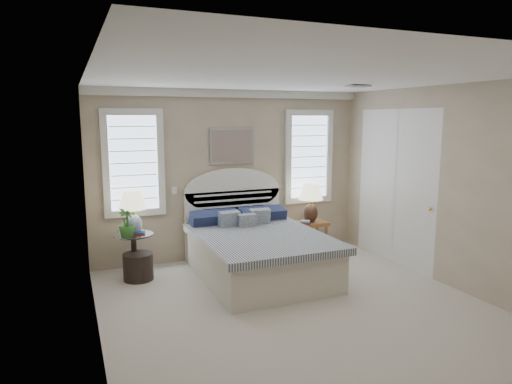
% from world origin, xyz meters
% --- Properties ---
extents(floor, '(4.50, 5.00, 0.01)m').
position_xyz_m(floor, '(0.00, 0.00, 0.00)').
color(floor, '#B9AF9E').
rests_on(floor, ground).
extents(ceiling, '(4.50, 5.00, 0.01)m').
position_xyz_m(ceiling, '(0.00, 0.00, 2.70)').
color(ceiling, white).
rests_on(ceiling, wall_back).
extents(wall_back, '(4.50, 0.02, 2.70)m').
position_xyz_m(wall_back, '(0.00, 2.50, 1.35)').
color(wall_back, tan).
rests_on(wall_back, floor).
extents(wall_left, '(0.02, 5.00, 2.70)m').
position_xyz_m(wall_left, '(-2.25, 0.00, 1.35)').
color(wall_left, tan).
rests_on(wall_left, floor).
extents(wall_right, '(0.02, 5.00, 2.70)m').
position_xyz_m(wall_right, '(2.25, 0.00, 1.35)').
color(wall_right, tan).
rests_on(wall_right, floor).
extents(crown_molding, '(4.50, 0.08, 0.12)m').
position_xyz_m(crown_molding, '(0.00, 2.46, 2.64)').
color(crown_molding, white).
rests_on(crown_molding, wall_back).
extents(hvac_vent, '(0.30, 0.20, 0.02)m').
position_xyz_m(hvac_vent, '(1.20, 0.80, 2.68)').
color(hvac_vent, '#B2B2B2').
rests_on(hvac_vent, ceiling).
extents(switch_plate, '(0.08, 0.01, 0.12)m').
position_xyz_m(switch_plate, '(-0.95, 2.48, 1.15)').
color(switch_plate, white).
rests_on(switch_plate, wall_back).
extents(window_left, '(0.90, 0.06, 1.60)m').
position_xyz_m(window_left, '(-1.55, 2.48, 1.60)').
color(window_left, silver).
rests_on(window_left, wall_back).
extents(window_right, '(0.90, 0.06, 1.60)m').
position_xyz_m(window_right, '(1.40, 2.48, 1.60)').
color(window_right, silver).
rests_on(window_right, wall_back).
extents(painting, '(0.74, 0.04, 0.58)m').
position_xyz_m(painting, '(0.00, 2.46, 1.82)').
color(painting, silver).
rests_on(painting, wall_back).
extents(closet_door, '(0.02, 1.80, 2.40)m').
position_xyz_m(closet_door, '(2.23, 1.20, 1.20)').
color(closet_door, white).
rests_on(closet_door, floor).
extents(bed, '(1.72, 2.28, 1.47)m').
position_xyz_m(bed, '(0.00, 1.46, 0.39)').
color(bed, beige).
rests_on(bed, floor).
extents(side_table_left, '(0.56, 0.56, 0.63)m').
position_xyz_m(side_table_left, '(-1.65, 2.05, 0.39)').
color(side_table_left, black).
rests_on(side_table_left, floor).
extents(nightstand_right, '(0.50, 0.40, 0.53)m').
position_xyz_m(nightstand_right, '(1.30, 2.15, 0.39)').
color(nightstand_right, '#9E6333').
rests_on(nightstand_right, floor).
extents(floor_pot, '(0.49, 0.49, 0.38)m').
position_xyz_m(floor_pot, '(-1.62, 1.89, 0.19)').
color(floor_pot, black).
rests_on(floor_pot, floor).
extents(lamp_left, '(0.47, 0.47, 0.63)m').
position_xyz_m(lamp_left, '(-1.64, 2.04, 1.01)').
color(lamp_left, silver).
rests_on(lamp_left, side_table_left).
extents(lamp_right, '(0.45, 0.45, 0.67)m').
position_xyz_m(lamp_right, '(1.27, 2.14, 0.94)').
color(lamp_right, black).
rests_on(lamp_right, nightstand_right).
extents(potted_plant, '(0.30, 0.30, 0.41)m').
position_xyz_m(potted_plant, '(-1.75, 1.89, 0.84)').
color(potted_plant, '#28662D').
rests_on(potted_plant, side_table_left).
extents(books_left, '(0.20, 0.16, 0.05)m').
position_xyz_m(books_left, '(-1.59, 1.96, 0.65)').
color(books_left, maroon).
rests_on(books_left, side_table_left).
extents(books_right, '(0.19, 0.17, 0.07)m').
position_xyz_m(books_right, '(1.10, 2.00, 0.56)').
color(books_right, maroon).
rests_on(books_right, nightstand_right).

